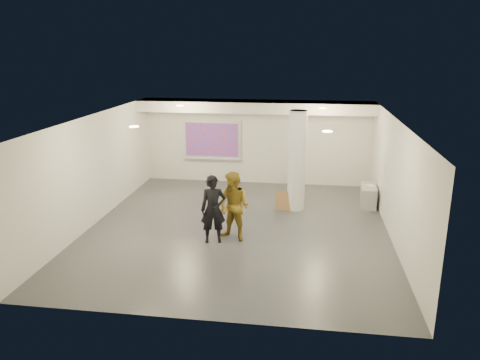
% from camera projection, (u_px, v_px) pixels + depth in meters
% --- Properties ---
extents(floor, '(8.00, 9.00, 0.01)m').
position_uv_depth(floor, '(238.00, 228.00, 12.72)').
color(floor, '#3C3F44').
rests_on(floor, ground).
extents(ceiling, '(8.00, 9.00, 0.01)m').
position_uv_depth(ceiling, '(238.00, 118.00, 11.90)').
color(ceiling, silver).
rests_on(ceiling, floor).
extents(wall_back, '(8.00, 0.01, 3.00)m').
position_uv_depth(wall_back, '(256.00, 142.00, 16.60)').
color(wall_back, silver).
rests_on(wall_back, floor).
extents(wall_front, '(8.00, 0.01, 3.00)m').
position_uv_depth(wall_front, '(200.00, 243.00, 8.03)').
color(wall_front, silver).
rests_on(wall_front, floor).
extents(wall_left, '(0.01, 9.00, 3.00)m').
position_uv_depth(wall_left, '(94.00, 170.00, 12.86)').
color(wall_left, silver).
rests_on(wall_left, floor).
extents(wall_right, '(0.01, 9.00, 3.00)m').
position_uv_depth(wall_right, '(395.00, 181.00, 11.77)').
color(wall_right, silver).
rests_on(wall_right, floor).
extents(soffit_band, '(8.00, 1.10, 0.36)m').
position_uv_depth(soffit_band, '(255.00, 106.00, 15.71)').
color(soffit_band, silver).
rests_on(soffit_band, ceiling).
extents(downlight_nw, '(0.22, 0.22, 0.02)m').
position_uv_depth(downlight_nw, '(180.00, 106.00, 14.59)').
color(downlight_nw, '#FFC388').
rests_on(downlight_nw, ceiling).
extents(downlight_ne, '(0.22, 0.22, 0.02)m').
position_uv_depth(downlight_ne, '(323.00, 108.00, 13.98)').
color(downlight_ne, '#FFC388').
rests_on(downlight_ne, ceiling).
extents(downlight_sw, '(0.22, 0.22, 0.02)m').
position_uv_depth(downlight_sw, '(134.00, 127.00, 10.78)').
color(downlight_sw, '#FFC388').
rests_on(downlight_sw, ceiling).
extents(downlight_se, '(0.22, 0.22, 0.02)m').
position_uv_depth(downlight_se, '(327.00, 131.00, 10.18)').
color(downlight_se, '#FFC388').
rests_on(downlight_se, ceiling).
extents(column, '(0.52, 0.52, 3.00)m').
position_uv_depth(column, '(297.00, 161.00, 13.82)').
color(column, silver).
rests_on(column, floor).
extents(projection_screen, '(2.10, 0.13, 1.42)m').
position_uv_depth(projection_screen, '(212.00, 140.00, 16.76)').
color(projection_screen, silver).
rests_on(projection_screen, wall_back).
extents(credenza, '(0.52, 1.11, 0.63)m').
position_uv_depth(credenza, '(368.00, 196.00, 14.46)').
color(credenza, gray).
rests_on(credenza, floor).
extents(papers_stack, '(0.29, 0.34, 0.02)m').
position_uv_depth(papers_stack, '(371.00, 185.00, 14.40)').
color(papers_stack, silver).
rests_on(papers_stack, credenza).
extents(cardboard_back, '(0.49, 0.18, 0.52)m').
position_uv_depth(cardboard_back, '(287.00, 202.00, 14.06)').
color(cardboard_back, olive).
rests_on(cardboard_back, floor).
extents(cardboard_front, '(0.54, 0.17, 0.59)m').
position_uv_depth(cardboard_front, '(285.00, 201.00, 14.06)').
color(cardboard_front, olive).
rests_on(cardboard_front, floor).
extents(woman, '(0.70, 0.54, 1.72)m').
position_uv_depth(woman, '(213.00, 209.00, 11.62)').
color(woman, black).
rests_on(woman, floor).
extents(man, '(1.06, 0.96, 1.77)m').
position_uv_depth(man, '(234.00, 207.00, 11.75)').
color(man, olive).
rests_on(man, floor).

